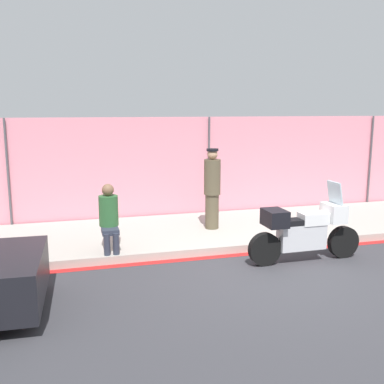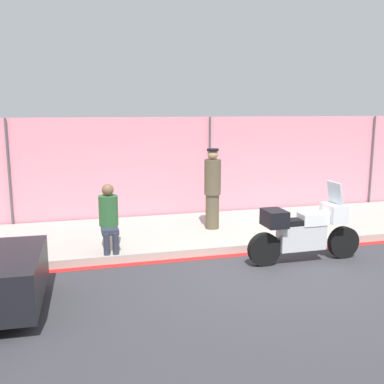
# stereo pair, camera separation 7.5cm
# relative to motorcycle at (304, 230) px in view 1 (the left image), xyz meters

# --- Properties ---
(ground_plane) EXTENTS (120.00, 120.00, 0.00)m
(ground_plane) POSITION_rel_motorcycle_xyz_m (-0.69, -0.51, -0.60)
(ground_plane) COLOR #38383D
(sidewalk) EXTENTS (35.58, 2.94, 0.16)m
(sidewalk) POSITION_rel_motorcycle_xyz_m (-0.69, 2.22, -0.52)
(sidewalk) COLOR #ADA89E
(sidewalk) RESTS_ON ground_plane
(curb_paint_stripe) EXTENTS (35.58, 0.18, 0.01)m
(curb_paint_stripe) POSITION_rel_motorcycle_xyz_m (-0.69, 0.66, -0.59)
(curb_paint_stripe) COLOR red
(curb_paint_stripe) RESTS_ON ground_plane
(storefront_fence) EXTENTS (33.80, 0.17, 2.60)m
(storefront_fence) POSITION_rel_motorcycle_xyz_m (-0.69, 3.78, 0.70)
(storefront_fence) COLOR pink
(storefront_fence) RESTS_ON ground_plane
(motorcycle) EXTENTS (2.24, 0.51, 1.48)m
(motorcycle) POSITION_rel_motorcycle_xyz_m (0.00, 0.00, 0.00)
(motorcycle) COLOR black
(motorcycle) RESTS_ON ground_plane
(officer_standing) EXTENTS (0.37, 0.37, 1.79)m
(officer_standing) POSITION_rel_motorcycle_xyz_m (-1.10, 2.14, 0.48)
(officer_standing) COLOR brown
(officer_standing) RESTS_ON sidewalk
(person_seated_on_curb) EXTENTS (0.37, 0.65, 1.26)m
(person_seated_on_curb) POSITION_rel_motorcycle_xyz_m (-3.45, 1.20, 0.25)
(person_seated_on_curb) COLOR #2D3342
(person_seated_on_curb) RESTS_ON sidewalk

